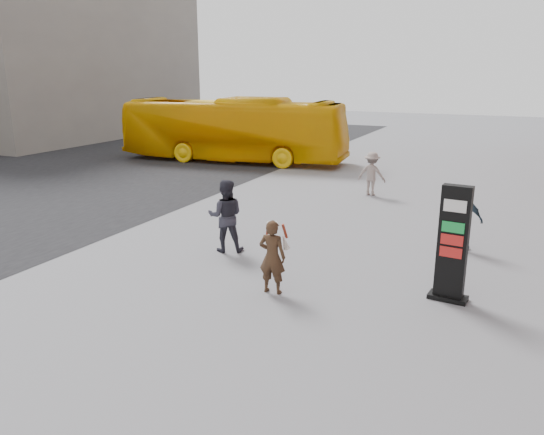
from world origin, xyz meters
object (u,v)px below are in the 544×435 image
at_px(pedestrian_c, 464,219).
at_px(pedestrian_b, 372,174).
at_px(pedestrian_a, 226,216).
at_px(bus, 233,130).
at_px(info_pylon, 453,244).
at_px(woman, 272,256).

bearing_deg(pedestrian_c, pedestrian_b, -36.14).
bearing_deg(pedestrian_a, bus, -87.65).
distance_m(info_pylon, pedestrian_c, 3.36).
bearing_deg(bus, woman, -154.22).
distance_m(pedestrian_a, pedestrian_c, 5.97).
height_order(bus, pedestrian_b, bus).
bearing_deg(info_pylon, pedestrian_b, 119.86).
relative_size(bus, pedestrian_c, 6.93).
bearing_deg(pedestrian_b, info_pylon, 117.65).
distance_m(info_pylon, pedestrian_b, 9.17).
xyz_separation_m(woman, bus, (-8.65, 13.96, 0.78)).
distance_m(info_pylon, bus, 17.54).
xyz_separation_m(woman, pedestrian_b, (-0.46, 9.49, 0.00)).
xyz_separation_m(woman, pedestrian_c, (3.21, 4.48, 0.02)).
relative_size(woman, pedestrian_b, 0.97).
distance_m(info_pylon, woman, 3.53).
distance_m(bus, pedestrian_c, 15.21).
height_order(bus, pedestrian_c, bus).
xyz_separation_m(info_pylon, woman, (-3.32, -1.14, -0.37)).
bearing_deg(pedestrian_a, pedestrian_c, -179.79).
relative_size(pedestrian_a, pedestrian_c, 1.12).
distance_m(bus, pedestrian_a, 13.76).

